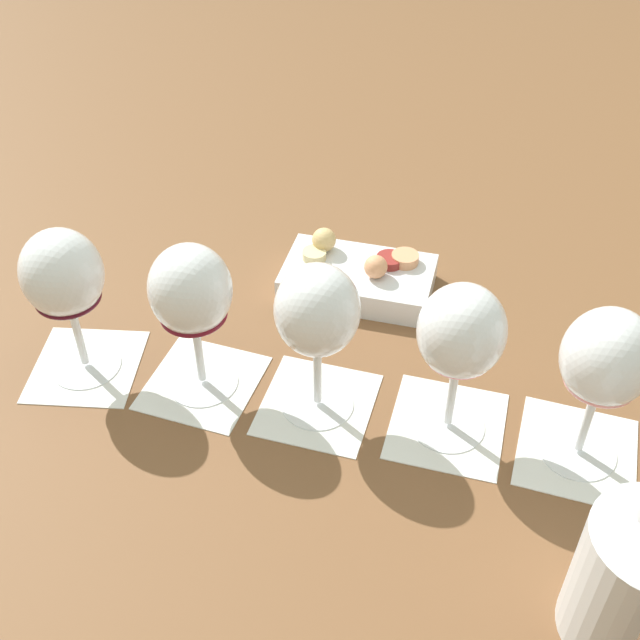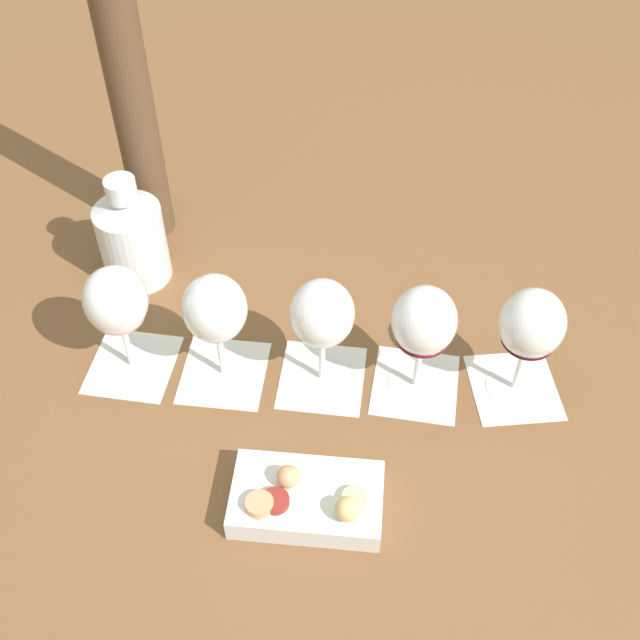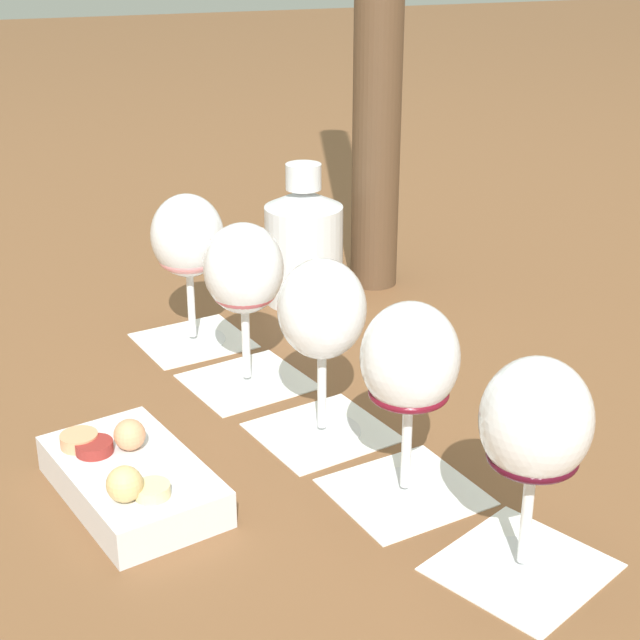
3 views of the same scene
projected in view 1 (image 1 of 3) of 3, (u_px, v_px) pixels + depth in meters
ground_plane at (317, 405)px, 0.84m from camera, size 8.00×8.00×0.00m
tasting_card_0 at (577, 451)px, 0.79m from camera, size 0.13×0.14×0.00m
tasting_card_1 at (447, 425)px, 0.81m from camera, size 0.14×0.14×0.00m
tasting_card_2 at (320, 402)px, 0.84m from camera, size 0.14×0.14×0.00m
tasting_card_3 at (203, 382)px, 0.86m from camera, size 0.13×0.14×0.00m
tasting_card_4 at (86, 366)px, 0.88m from camera, size 0.15×0.16×0.00m
wine_glass_0 at (605, 365)px, 0.71m from camera, size 0.08×0.08×0.17m
wine_glass_1 at (460, 339)px, 0.74m from camera, size 0.08×0.08×0.17m
wine_glass_2 at (320, 316)px, 0.76m from camera, size 0.08×0.08×0.17m
wine_glass_3 at (191, 296)px, 0.78m from camera, size 0.08×0.08×0.17m
wine_glass_4 at (64, 280)px, 0.80m from camera, size 0.08×0.08×0.17m
snack_dish at (358, 276)px, 0.97m from camera, size 0.20×0.15×0.06m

